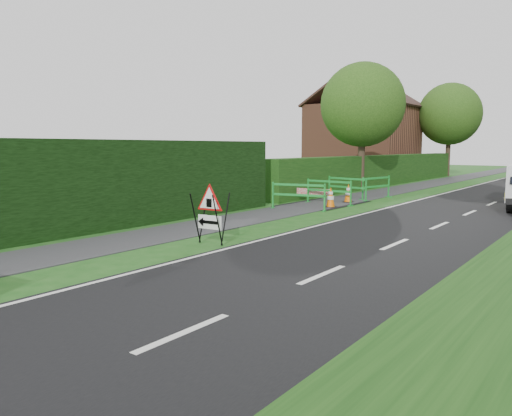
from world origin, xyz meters
The scene contains 15 objects.
ground centered at (0.00, 0.00, 0.00)m, with size 120.00×120.00×0.00m, color #184C15.
footpath centered at (-3.00, 35.00, 0.01)m, with size 2.00×90.00×0.02m, color #2D2D30.
hedge_west_near centered at (-5.00, 0.00, 0.00)m, with size 1.10×18.00×2.50m, color black.
hedge_west_far centered at (-5.00, 22.00, 0.00)m, with size 1.00×24.00×1.80m, color #14380F.
house_west centered at (-10.00, 30.00, 2.90)m, with size 7.50×7.40×7.88m.
tree_nw centered at (-4.60, 18.00, 4.48)m, with size 4.40×4.40×6.70m.
tree_fw centered at (-4.60, 34.00, 4.83)m, with size 4.80×4.80×7.24m.
triangle_sign centered at (-1.04, 1.91, 0.84)m, with size 0.88×0.88×1.22m.
traffic_cone_3 centered at (-2.19, 10.10, 0.39)m, with size 0.38×0.38×0.79m.
traffic_cone_4 centered at (-2.43, 12.09, 0.39)m, with size 0.38×0.38×0.79m.
ped_barrier_0 centered at (-2.81, 8.76, 0.63)m, with size 2.09×0.77×1.00m.
ped_barrier_1 centered at (-2.77, 11.02, 0.63)m, with size 2.08×0.49×1.00m.
ped_barrier_2 centered at (-2.98, 13.08, 0.63)m, with size 2.09×0.76×1.00m.
ped_barrier_3 centered at (-2.12, 14.22, 0.63)m, with size 0.74×2.09×1.00m.
redwhite_plank centered at (-3.63, 11.28, 0.00)m, with size 1.50×0.04×0.25m, color red.
Camera 1 is at (6.75, -6.73, 2.30)m, focal length 35.00 mm.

